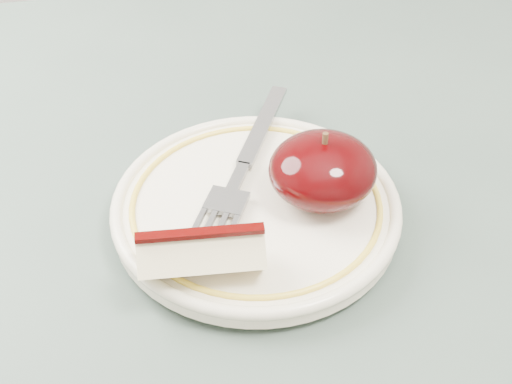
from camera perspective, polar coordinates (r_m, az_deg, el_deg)
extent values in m
cylinder|color=brown|center=(1.13, 18.55, -2.30)|extent=(0.05, 0.05, 0.71)
cube|color=#45564C|center=(0.47, 5.65, -9.73)|extent=(0.90, 0.90, 0.04)
cylinder|color=beige|center=(0.50, 0.00, -2.14)|extent=(0.11, 0.11, 0.01)
cylinder|color=beige|center=(0.49, 0.00, -1.38)|extent=(0.20, 0.20, 0.01)
torus|color=beige|center=(0.49, 0.00, -0.96)|extent=(0.20, 0.20, 0.01)
torus|color=gold|center=(0.49, 0.00, -0.84)|extent=(0.17, 0.17, 0.00)
ellipsoid|color=black|center=(0.48, 5.36, 1.77)|extent=(0.07, 0.07, 0.05)
cylinder|color=#472D19|center=(0.47, 5.55, 4.16)|extent=(0.00, 0.00, 0.01)
cube|color=#FCEBBA|center=(0.43, -4.38, -5.01)|extent=(0.08, 0.04, 0.03)
cube|color=#370201|center=(0.42, -4.51, -3.30)|extent=(0.08, 0.01, 0.00)
cube|color=gray|center=(0.55, 0.56, 5.43)|extent=(0.06, 0.10, 0.00)
cube|color=gray|center=(0.50, -1.43, 1.22)|extent=(0.02, 0.03, 0.00)
cube|color=gray|center=(0.48, -2.38, -0.78)|extent=(0.03, 0.03, 0.00)
cube|color=gray|center=(0.46, -2.18, -3.58)|extent=(0.02, 0.04, 0.00)
cube|color=gray|center=(0.46, -3.11, -3.39)|extent=(0.02, 0.04, 0.00)
cube|color=gray|center=(0.46, -4.02, -3.20)|extent=(0.02, 0.04, 0.00)
cube|color=gray|center=(0.47, -4.93, -3.01)|extent=(0.02, 0.04, 0.00)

